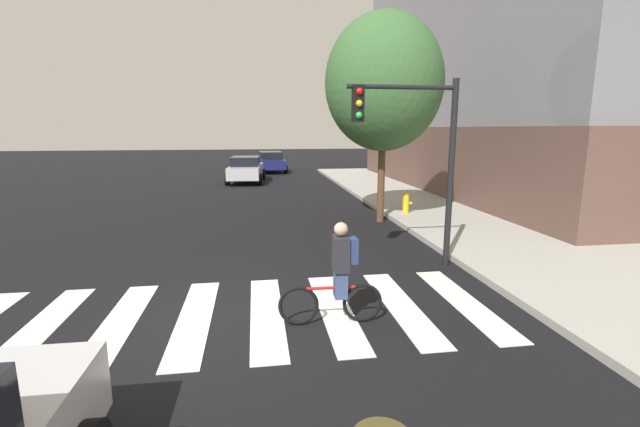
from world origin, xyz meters
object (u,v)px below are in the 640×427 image
Objects in this scene: cyclist at (339,274)px; fire_hydrant at (406,203)px; street_tree_near at (384,83)px; sedan_far at (270,161)px; sedan_mid at (246,169)px; traffic_light_near at (417,141)px.

cyclist reaches higher than fire_hydrant.
sedan_far is at bearing 99.76° from street_tree_near.
sedan_mid is 12.66m from fire_hydrant.
cyclist reaches higher than sedan_far.
traffic_light_near is 5.38× the size of fire_hydrant.
street_tree_near reaches higher than sedan_mid.
cyclist is 3.99m from traffic_light_near.
traffic_light_near is at bearing 49.62° from cyclist.
sedan_far is 2.58× the size of cyclist.
street_tree_near reaches higher than cyclist.
sedan_mid is 17.33m from traffic_light_near.
sedan_far is 18.46m from street_tree_near.
sedan_mid is at bearing 103.56° from traffic_light_near.
sedan_mid is 1.08× the size of traffic_light_near.
traffic_light_near is 5.24m from street_tree_near.
sedan_far is 25.32m from cyclist.
cyclist is 0.25× the size of street_tree_near.
fire_hydrant is 0.12× the size of street_tree_near.
cyclist is (1.80, -19.35, 0.06)m from sedan_mid.
cyclist is at bearing -111.16° from street_tree_near.
sedan_mid is at bearing 95.33° from cyclist.
sedan_far is at bearing 90.34° from cyclist.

